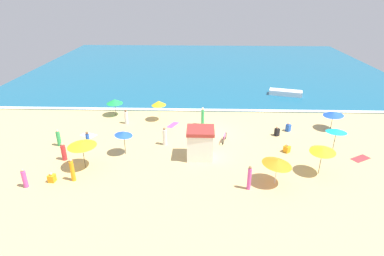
% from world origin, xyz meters
% --- Properties ---
extents(ground_plane, '(60.00, 60.00, 0.00)m').
position_xyz_m(ground_plane, '(0.00, 0.00, 0.00)').
color(ground_plane, '#D8B775').
extents(ocean_water, '(60.00, 44.00, 0.10)m').
position_xyz_m(ocean_water, '(0.00, 28.00, 0.05)').
color(ocean_water, '#196084').
rests_on(ocean_water, ground_plane).
extents(wave_breaker_foam, '(57.00, 0.70, 0.01)m').
position_xyz_m(wave_breaker_foam, '(0.00, 6.30, 0.10)').
color(wave_breaker_foam, white).
rests_on(wave_breaker_foam, ocean_water).
extents(lifeguard_cabana, '(2.29, 2.16, 2.66)m').
position_xyz_m(lifeguard_cabana, '(-0.79, -4.73, 1.35)').
color(lifeguard_cabana, white).
rests_on(lifeguard_cabana, ground_plane).
extents(beach_umbrella_0, '(1.78, 1.76, 2.25)m').
position_xyz_m(beach_umbrella_0, '(-7.30, -4.36, 1.97)').
color(beach_umbrella_0, '#4C3823').
rests_on(beach_umbrella_0, ground_plane).
extents(beach_umbrella_1, '(1.91, 1.93, 2.28)m').
position_xyz_m(beach_umbrella_1, '(10.89, -3.34, 2.05)').
color(beach_umbrella_1, '#4C3823').
rests_on(beach_umbrella_1, ground_plane).
extents(beach_umbrella_2, '(2.34, 2.30, 2.17)m').
position_xyz_m(beach_umbrella_2, '(4.78, -8.47, 1.83)').
color(beach_umbrella_2, silver).
rests_on(beach_umbrella_2, ground_plane).
extents(beach_umbrella_3, '(2.21, 2.22, 1.93)m').
position_xyz_m(beach_umbrella_3, '(-10.41, 4.49, 1.67)').
color(beach_umbrella_3, '#4C3823').
rests_on(beach_umbrella_3, ground_plane).
extents(beach_umbrella_4, '(2.73, 2.73, 2.31)m').
position_xyz_m(beach_umbrella_4, '(8.46, -6.99, 2.07)').
color(beach_umbrella_4, '#4C3823').
rests_on(beach_umbrella_4, ground_plane).
extents(beach_umbrella_5, '(2.19, 2.16, 2.00)m').
position_xyz_m(beach_umbrella_5, '(12.49, 1.46, 1.71)').
color(beach_umbrella_5, '#4C3823').
rests_on(beach_umbrella_5, ground_plane).
extents(beach_umbrella_6, '(3.18, 3.18, 2.31)m').
position_xyz_m(beach_umbrella_6, '(-10.02, -6.72, 2.13)').
color(beach_umbrella_6, '#4C3823').
rests_on(beach_umbrella_6, ground_plane).
extents(beach_umbrella_7, '(1.72, 1.70, 2.26)m').
position_xyz_m(beach_umbrella_7, '(-5.31, 3.23, 1.98)').
color(beach_umbrella_7, silver).
rests_on(beach_umbrella_7, ground_plane).
extents(parked_bicycle, '(0.54, 1.77, 0.76)m').
position_xyz_m(parked_bicycle, '(1.45, -1.67, 0.38)').
color(parked_bicycle, black).
rests_on(parked_bicycle, ground_plane).
extents(beachgoer_0, '(0.54, 0.54, 1.56)m').
position_xyz_m(beachgoer_0, '(-8.69, 2.27, 0.72)').
color(beachgoer_0, white).
rests_on(beachgoer_0, ground_plane).
extents(beachgoer_1, '(0.37, 0.37, 1.91)m').
position_xyz_m(beachgoer_1, '(2.73, -9.23, 0.92)').
color(beachgoer_1, '#D84CA5').
rests_on(beachgoer_1, ground_plane).
extents(beachgoer_2, '(0.51, 0.51, 0.79)m').
position_xyz_m(beachgoer_2, '(-11.83, -8.75, 0.32)').
color(beachgoer_2, orange).
rests_on(beachgoer_2, ground_plane).
extents(beachgoer_3, '(0.39, 0.39, 1.94)m').
position_xyz_m(beachgoer_3, '(-0.59, 2.18, 0.94)').
color(beachgoer_3, green).
rests_on(beachgoer_3, ground_plane).
extents(beachgoer_4, '(0.66, 0.66, 0.78)m').
position_xyz_m(beachgoer_4, '(6.82, -3.57, 0.32)').
color(beachgoer_4, orange).
rests_on(beachgoer_4, ground_plane).
extents(beachgoer_5, '(0.52, 0.52, 1.00)m').
position_xyz_m(beachgoer_5, '(6.66, -0.23, 0.45)').
color(beachgoer_5, black).
rests_on(beachgoer_5, ground_plane).
extents(beachgoer_6, '(0.58, 0.58, 0.95)m').
position_xyz_m(beachgoer_6, '(8.03, 0.88, 0.41)').
color(beachgoer_6, blue).
rests_on(beachgoer_6, ground_plane).
extents(beachgoer_7, '(0.44, 0.44, 1.72)m').
position_xyz_m(beachgoer_7, '(-10.78, -3.57, 0.83)').
color(beachgoer_7, blue).
rests_on(beachgoer_7, ground_plane).
extents(beachgoer_8, '(0.51, 0.51, 1.60)m').
position_xyz_m(beachgoer_8, '(-12.19, -5.51, 0.74)').
color(beachgoer_8, red).
rests_on(beachgoer_8, ground_plane).
extents(beachgoer_9, '(0.34, 0.34, 1.54)m').
position_xyz_m(beachgoer_9, '(-13.43, -9.49, 0.72)').
color(beachgoer_9, '#D84CA5').
rests_on(beachgoer_9, ground_plane).
extents(beachgoer_10, '(0.46, 0.46, 1.73)m').
position_xyz_m(beachgoer_10, '(-4.05, -2.49, 0.80)').
color(beachgoer_10, white).
rests_on(beachgoer_10, ground_plane).
extents(beachgoer_11, '(0.45, 0.45, 1.86)m').
position_xyz_m(beachgoer_11, '(-10.28, -8.54, 0.88)').
color(beachgoer_11, orange).
rests_on(beachgoer_11, ground_plane).
extents(beachgoer_12, '(0.41, 0.41, 1.60)m').
position_xyz_m(beachgoer_12, '(-13.69, -2.99, 0.74)').
color(beachgoer_12, green).
rests_on(beachgoer_12, ground_plane).
extents(beach_towel_0, '(1.75, 1.48, 0.01)m').
position_xyz_m(beach_towel_0, '(-11.79, -0.74, 0.01)').
color(beach_towel_0, white).
rests_on(beach_towel_0, ground_plane).
extents(beach_towel_1, '(1.88, 1.55, 0.01)m').
position_xyz_m(beach_towel_1, '(12.82, -4.54, 0.01)').
color(beach_towel_1, red).
rests_on(beach_towel_1, ground_plane).
extents(beach_towel_2, '(1.31, 1.81, 0.01)m').
position_xyz_m(beach_towel_2, '(-3.73, 2.02, 0.01)').
color(beach_towel_2, '#D84CA5').
rests_on(beach_towel_2, ground_plane).
extents(small_boat_0, '(4.42, 2.44, 0.66)m').
position_xyz_m(small_boat_0, '(10.43, 12.15, 0.43)').
color(small_boat_0, white).
rests_on(small_boat_0, ocean_water).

